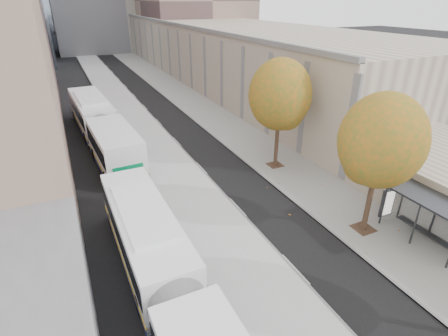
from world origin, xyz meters
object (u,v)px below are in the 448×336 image
bus_near (169,286)px  distant_car (88,106)px  bus_far (100,125)px  bus_shelter (432,205)px

bus_near → distant_car: bus_near is taller
bus_far → bus_shelter: bearing=-61.2°
bus_shelter → distant_car: bus_shelter is taller
bus_far → bus_near: bearing=-93.5°
bus_shelter → distant_car: size_ratio=1.22×
bus_shelter → distant_car: 34.97m
bus_shelter → bus_far: (-13.34, 21.29, -0.49)m
bus_shelter → bus_near: bus_near is taller
bus_far → distant_car: 11.01m
bus_shelter → bus_near: (-13.42, 0.97, -0.67)m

